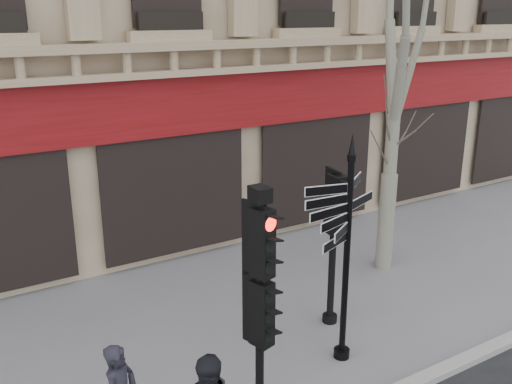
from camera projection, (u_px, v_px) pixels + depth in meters
ground at (301, 364)px, 9.34m from camera, size 80.00×80.00×0.00m
fingerpost at (349, 212)px, 8.77m from camera, size 1.88×1.88×3.83m
traffic_signal_main at (260, 287)px, 7.12m from camera, size 0.45×0.37×3.55m
traffic_signal_secondary at (334, 221)px, 10.04m from camera, size 0.53×0.41×2.86m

